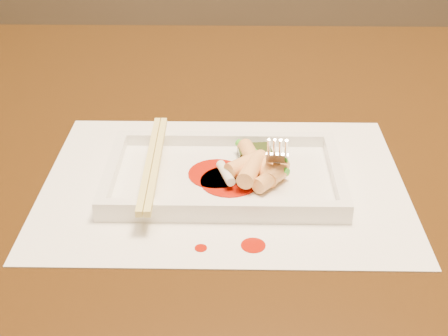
{
  "coord_description": "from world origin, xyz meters",
  "views": [
    {
      "loc": [
        0.04,
        -0.7,
        1.12
      ],
      "look_at": [
        0.03,
        -0.11,
        0.77
      ],
      "focal_mm": 50.0,
      "sensor_mm": 36.0,
      "label": 1
    }
  ],
  "objects_px": {
    "plate_base": "(224,179)",
    "fork": "(289,109)",
    "table": "(205,203)",
    "placemat": "(224,182)",
    "chopstick_a": "(149,161)"
  },
  "relations": [
    {
      "from": "plate_base",
      "to": "table",
      "type": "bearing_deg",
      "value": 104.09
    },
    {
      "from": "plate_base",
      "to": "chopstick_a",
      "type": "distance_m",
      "value": 0.08
    },
    {
      "from": "plate_base",
      "to": "fork",
      "type": "xyz_separation_m",
      "value": [
        0.07,
        0.02,
        0.08
      ]
    },
    {
      "from": "placemat",
      "to": "chopstick_a",
      "type": "relative_size",
      "value": 1.97
    },
    {
      "from": "plate_base",
      "to": "fork",
      "type": "bearing_deg",
      "value": 14.42
    },
    {
      "from": "placemat",
      "to": "chopstick_a",
      "type": "bearing_deg",
      "value": 180.0
    },
    {
      "from": "placemat",
      "to": "fork",
      "type": "distance_m",
      "value": 0.11
    },
    {
      "from": "plate_base",
      "to": "fork",
      "type": "relative_size",
      "value": 1.86
    },
    {
      "from": "plate_base",
      "to": "fork",
      "type": "distance_m",
      "value": 0.11
    },
    {
      "from": "table",
      "to": "chopstick_a",
      "type": "relative_size",
      "value": 6.9
    },
    {
      "from": "table",
      "to": "placemat",
      "type": "distance_m",
      "value": 0.15
    },
    {
      "from": "plate_base",
      "to": "fork",
      "type": "height_order",
      "value": "fork"
    },
    {
      "from": "plate_base",
      "to": "chopstick_a",
      "type": "relative_size",
      "value": 1.28
    },
    {
      "from": "table",
      "to": "plate_base",
      "type": "distance_m",
      "value": 0.16
    },
    {
      "from": "placemat",
      "to": "chopstick_a",
      "type": "distance_m",
      "value": 0.09
    }
  ]
}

